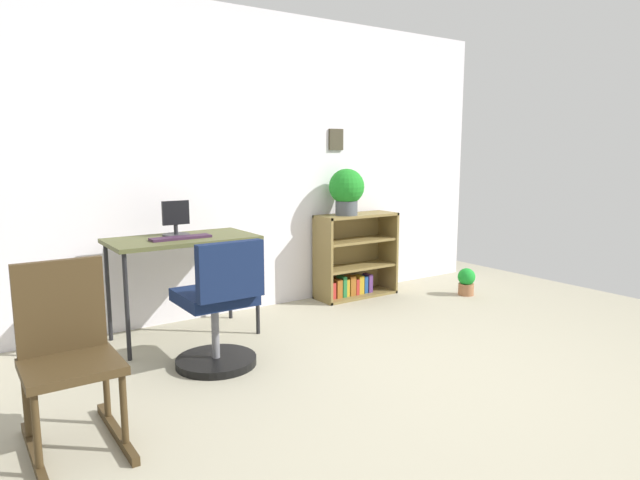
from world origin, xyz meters
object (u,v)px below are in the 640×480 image
at_px(office_chair, 219,314).
at_px(rocking_chair, 68,353).
at_px(potted_plant_on_shelf, 347,190).
at_px(keyboard, 181,238).
at_px(bookshelf_low, 353,259).
at_px(potted_plant_floor, 466,281).
at_px(monitor, 176,221).
at_px(desk, 182,246).

xyz_separation_m(office_chair, rocking_chair, (-0.96, -0.44, 0.08)).
distance_m(rocking_chair, potted_plant_on_shelf, 3.03).
bearing_deg(keyboard, rocking_chair, -131.88).
height_order(bookshelf_low, potted_plant_floor, bookshelf_low).
bearing_deg(office_chair, rocking_chair, -155.29).
distance_m(bookshelf_low, potted_plant_floor, 1.12).
relative_size(monitor, office_chair, 0.31).
height_order(rocking_chair, bookshelf_low, rocking_chair).
distance_m(desk, bookshelf_low, 1.82).
distance_m(monitor, rocking_chair, 1.65).
bearing_deg(rocking_chair, monitor, 51.39).
bearing_deg(potted_plant_floor, desk, 172.36).
xyz_separation_m(bookshelf_low, potted_plant_floor, (0.91, -0.61, -0.22)).
bearing_deg(keyboard, potted_plant_floor, -6.10).
xyz_separation_m(rocking_chair, bookshelf_low, (2.77, 1.40, -0.09)).
xyz_separation_m(desk, potted_plant_on_shelf, (1.65, 0.19, 0.34)).
xyz_separation_m(monitor, bookshelf_low, (1.77, 0.15, -0.51)).
relative_size(desk, bookshelf_low, 1.30).
bearing_deg(bookshelf_low, rocking_chair, -153.24).
relative_size(rocking_chair, potted_plant_on_shelf, 2.04).
height_order(keyboard, office_chair, office_chair).
bearing_deg(potted_plant_floor, bookshelf_low, 146.32).
relative_size(desk, office_chair, 1.24).
distance_m(keyboard, potted_plant_on_shelf, 1.72).
xyz_separation_m(desk, keyboard, (-0.03, -0.07, 0.07)).
bearing_deg(monitor, office_chair, -92.54).
relative_size(bookshelf_low, potted_plant_floor, 3.07).
bearing_deg(potted_plant_on_shelf, desk, -173.28).
xyz_separation_m(desk, rocking_chair, (-1.00, -1.15, -0.25)).
height_order(monitor, keyboard, monitor).
distance_m(desk, keyboard, 0.11).
distance_m(keyboard, potted_plant_floor, 2.80).
bearing_deg(potted_plant_on_shelf, keyboard, -171.10).
height_order(monitor, potted_plant_on_shelf, potted_plant_on_shelf).
height_order(keyboard, potted_plant_floor, keyboard).
height_order(bookshelf_low, potted_plant_on_shelf, potted_plant_on_shelf).
distance_m(monitor, keyboard, 0.20).
xyz_separation_m(office_chair, potted_plant_floor, (2.72, 0.34, -0.22)).
relative_size(monitor, keyboard, 0.60).
bearing_deg(desk, office_chair, -93.30).
bearing_deg(potted_plant_floor, keyboard, 173.90).
relative_size(keyboard, potted_plant_floor, 1.65).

